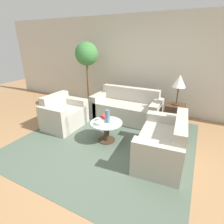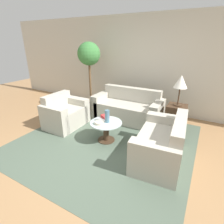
{
  "view_description": "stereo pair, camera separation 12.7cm",
  "coord_description": "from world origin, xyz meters",
  "px_view_note": "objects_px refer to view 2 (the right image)",
  "views": [
    {
      "loc": [
        1.5,
        -2.14,
        1.93
      ],
      "look_at": [
        -0.02,
        0.87,
        0.55
      ],
      "focal_mm": 28.0,
      "sensor_mm": 36.0,
      "label": 1
    },
    {
      "loc": [
        1.61,
        -2.08,
        1.93
      ],
      "look_at": [
        -0.02,
        0.87,
        0.55
      ],
      "focal_mm": 28.0,
      "sensor_mm": 36.0,
      "label": 2
    }
  ],
  "objects_px": {
    "loveseat": "(163,145)",
    "book_stack": "(105,117)",
    "coffee_table": "(106,129)",
    "vase": "(107,116)",
    "potted_plant": "(89,61)",
    "armchair": "(64,114)",
    "table_lamp": "(181,83)",
    "sofa_main": "(128,109)",
    "bowl": "(99,123)"
  },
  "relations": [
    {
      "from": "vase",
      "to": "bowl",
      "type": "height_order",
      "value": "vase"
    },
    {
      "from": "coffee_table",
      "to": "potted_plant",
      "type": "relative_size",
      "value": 0.34
    },
    {
      "from": "sofa_main",
      "to": "coffee_table",
      "type": "height_order",
      "value": "sofa_main"
    },
    {
      "from": "armchair",
      "to": "loveseat",
      "type": "height_order",
      "value": "loveseat"
    },
    {
      "from": "table_lamp",
      "to": "potted_plant",
      "type": "distance_m",
      "value": 2.48
    },
    {
      "from": "coffee_table",
      "to": "bowl",
      "type": "xyz_separation_m",
      "value": [
        -0.08,
        -0.13,
        0.17
      ]
    },
    {
      "from": "book_stack",
      "to": "sofa_main",
      "type": "bearing_deg",
      "value": 112.93
    },
    {
      "from": "sofa_main",
      "to": "armchair",
      "type": "distance_m",
      "value": 1.61
    },
    {
      "from": "table_lamp",
      "to": "potted_plant",
      "type": "bearing_deg",
      "value": 176.78
    },
    {
      "from": "vase",
      "to": "bowl",
      "type": "bearing_deg",
      "value": -121.19
    },
    {
      "from": "coffee_table",
      "to": "vase",
      "type": "bearing_deg",
      "value": 53.4
    },
    {
      "from": "sofa_main",
      "to": "table_lamp",
      "type": "xyz_separation_m",
      "value": [
        1.2,
        -0.01,
        0.82
      ]
    },
    {
      "from": "loveseat",
      "to": "bowl",
      "type": "relative_size",
      "value": 7.58
    },
    {
      "from": "loveseat",
      "to": "vase",
      "type": "height_order",
      "value": "loveseat"
    },
    {
      "from": "book_stack",
      "to": "table_lamp",
      "type": "bearing_deg",
      "value": 66.01
    },
    {
      "from": "loveseat",
      "to": "coffee_table",
      "type": "height_order",
      "value": "loveseat"
    },
    {
      "from": "table_lamp",
      "to": "book_stack",
      "type": "xyz_separation_m",
      "value": [
        -1.27,
        -1.02,
        -0.66
      ]
    },
    {
      "from": "vase",
      "to": "bowl",
      "type": "xyz_separation_m",
      "value": [
        -0.09,
        -0.15,
        -0.1
      ]
    },
    {
      "from": "armchair",
      "to": "bowl",
      "type": "bearing_deg",
      "value": -102.05
    },
    {
      "from": "book_stack",
      "to": "potted_plant",
      "type": "bearing_deg",
      "value": 162.83
    },
    {
      "from": "loveseat",
      "to": "coffee_table",
      "type": "distance_m",
      "value": 1.17
    },
    {
      "from": "loveseat",
      "to": "vase",
      "type": "distance_m",
      "value": 1.19
    },
    {
      "from": "armchair",
      "to": "bowl",
      "type": "height_order",
      "value": "armchair"
    },
    {
      "from": "sofa_main",
      "to": "loveseat",
      "type": "bearing_deg",
      "value": -46.03
    },
    {
      "from": "sofa_main",
      "to": "bowl",
      "type": "bearing_deg",
      "value": -91.03
    },
    {
      "from": "armchair",
      "to": "potted_plant",
      "type": "distance_m",
      "value": 1.66
    },
    {
      "from": "coffee_table",
      "to": "potted_plant",
      "type": "height_order",
      "value": "potted_plant"
    },
    {
      "from": "vase",
      "to": "book_stack",
      "type": "relative_size",
      "value": 1.22
    },
    {
      "from": "armchair",
      "to": "coffee_table",
      "type": "relative_size",
      "value": 1.51
    },
    {
      "from": "sofa_main",
      "to": "book_stack",
      "type": "distance_m",
      "value": 1.05
    },
    {
      "from": "armchair",
      "to": "vase",
      "type": "height_order",
      "value": "armchair"
    },
    {
      "from": "armchair",
      "to": "table_lamp",
      "type": "relative_size",
      "value": 1.45
    },
    {
      "from": "sofa_main",
      "to": "armchair",
      "type": "bearing_deg",
      "value": -137.7
    },
    {
      "from": "loveseat",
      "to": "table_lamp",
      "type": "xyz_separation_m",
      "value": [
        -0.03,
        1.26,
        0.82
      ]
    },
    {
      "from": "armchair",
      "to": "table_lamp",
      "type": "distance_m",
      "value": 2.74
    },
    {
      "from": "coffee_table",
      "to": "bowl",
      "type": "distance_m",
      "value": 0.23
    },
    {
      "from": "vase",
      "to": "bowl",
      "type": "relative_size",
      "value": 1.42
    },
    {
      "from": "vase",
      "to": "potted_plant",
      "type": "bearing_deg",
      "value": 135.24
    },
    {
      "from": "loveseat",
      "to": "book_stack",
      "type": "xyz_separation_m",
      "value": [
        -1.3,
        0.24,
        0.16
      ]
    },
    {
      "from": "armchair",
      "to": "loveseat",
      "type": "bearing_deg",
      "value": -94.02
    },
    {
      "from": "sofa_main",
      "to": "armchair",
      "type": "relative_size",
      "value": 1.79
    },
    {
      "from": "coffee_table",
      "to": "book_stack",
      "type": "distance_m",
      "value": 0.28
    },
    {
      "from": "sofa_main",
      "to": "loveseat",
      "type": "height_order",
      "value": "sofa_main"
    },
    {
      "from": "table_lamp",
      "to": "vase",
      "type": "relative_size",
      "value": 2.63
    },
    {
      "from": "sofa_main",
      "to": "potted_plant",
      "type": "distance_m",
      "value": 1.7
    },
    {
      "from": "armchair",
      "to": "coffee_table",
      "type": "distance_m",
      "value": 1.25
    },
    {
      "from": "loveseat",
      "to": "vase",
      "type": "xyz_separation_m",
      "value": [
        -1.16,
        0.08,
        0.26
      ]
    },
    {
      "from": "vase",
      "to": "table_lamp",
      "type": "bearing_deg",
      "value": 46.35
    },
    {
      "from": "armchair",
      "to": "bowl",
      "type": "distance_m",
      "value": 1.2
    },
    {
      "from": "table_lamp",
      "to": "book_stack",
      "type": "bearing_deg",
      "value": -141.17
    }
  ]
}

